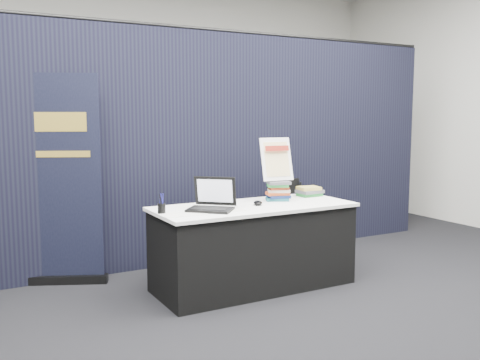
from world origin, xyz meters
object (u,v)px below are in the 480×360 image
Objects in this scene: display_table at (254,246)px; book_stack_short at (308,191)px; pullup_banner at (59,192)px; stacking_chair at (294,219)px; laptop at (208,203)px; book_stack_tall at (278,191)px; info_sign at (276,160)px.

display_table is 7.88× the size of book_stack_short.
pullup_banner reaches higher than stacking_chair.
book_stack_short is (1.21, 0.22, -0.02)m from laptop.
info_sign is at bearing 90.00° from book_stack_tall.
pullup_banner is (-1.49, 0.95, 0.47)m from display_table.
display_table is 2.05× the size of stacking_chair.
laptop is 0.56× the size of stacking_chair.
pullup_banner is at bearing 161.91° from info_sign.
book_stack_short is at bearing 52.46° from laptop.
display_table is 3.66× the size of laptop.
laptop is 0.26× the size of pullup_banner.
book_stack_tall is (0.33, 0.11, 0.47)m from display_table.
display_table is 0.87m from book_stack_short.
stacking_chair is at bearing 29.42° from display_table.
info_sign is at bearing 22.79° from display_table.
display_table is at bearing -7.52° from pullup_banner.
info_sign reaches higher than book_stack_tall.
book_stack_short reaches higher than display_table.
book_stack_tall is 0.60m from stacking_chair.
info_sign is (0.33, 0.14, 0.76)m from display_table.
laptop is 0.80m from book_stack_tall.
pullup_banner is 2.18× the size of stacking_chair.
book_stack_tall is at bearing 18.07° from display_table.
info_sign reaches higher than laptop.
display_table is 0.94× the size of pullup_banner.
book_stack_short is 0.54m from info_sign.
pullup_banner is at bearing 154.09° from stacking_chair.
display_table is at bearing -151.30° from info_sign.
pullup_banner reaches higher than info_sign.
book_stack_tall is 0.43m from book_stack_short.
book_stack_tall is at bearing 0.07° from pullup_banner.
book_stack_tall is 2.00m from pullup_banner.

